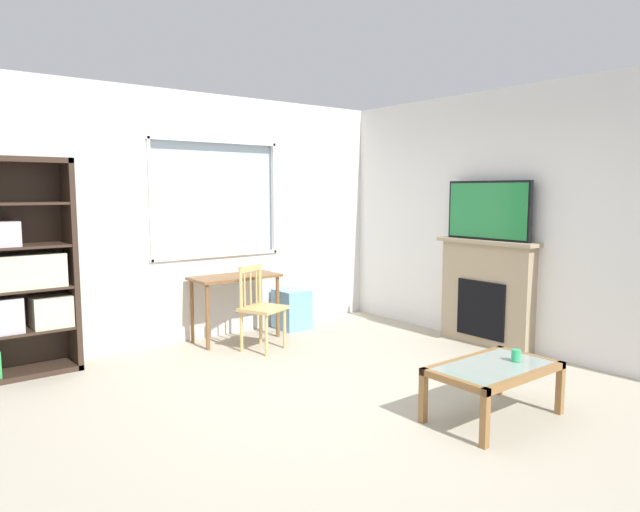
% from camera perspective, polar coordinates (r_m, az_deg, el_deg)
% --- Properties ---
extents(ground, '(5.91, 5.93, 0.02)m').
position_cam_1_polar(ground, '(4.80, 1.33, -14.22)').
color(ground, '#B2A893').
extents(wall_back_with_window, '(4.91, 0.15, 2.78)m').
position_cam_1_polar(wall_back_with_window, '(6.58, -12.65, 3.50)').
color(wall_back_with_window, silver).
rests_on(wall_back_with_window, ground).
extents(wall_right, '(0.12, 5.13, 2.78)m').
position_cam_1_polar(wall_right, '(6.40, 19.10, 3.47)').
color(wall_right, silver).
rests_on(wall_right, ground).
extents(bookshelf, '(0.90, 0.38, 1.99)m').
position_cam_1_polar(bookshelf, '(5.83, -27.99, -1.88)').
color(bookshelf, '#38281E').
rests_on(bookshelf, ground).
extents(desk_under_window, '(1.00, 0.47, 0.74)m').
position_cam_1_polar(desk_under_window, '(6.50, -8.50, -2.99)').
color(desk_under_window, brown).
rests_on(desk_under_window, ground).
extents(wooden_chair, '(0.54, 0.53, 0.90)m').
position_cam_1_polar(wooden_chair, '(6.10, -6.02, -5.11)').
color(wooden_chair, tan).
rests_on(wooden_chair, ground).
extents(plastic_drawer_unit, '(0.35, 0.40, 0.48)m').
position_cam_1_polar(plastic_drawer_unit, '(7.04, -2.86, -5.34)').
color(plastic_drawer_unit, '#72ADDB').
rests_on(plastic_drawer_unit, ground).
extents(fireplace, '(0.26, 1.19, 1.16)m').
position_cam_1_polar(fireplace, '(6.49, 16.36, -3.54)').
color(fireplace, tan).
rests_on(fireplace, ground).
extents(tv, '(0.06, 1.02, 0.64)m').
position_cam_1_polar(tv, '(6.38, 16.52, 4.41)').
color(tv, black).
rests_on(tv, fireplace).
extents(coffee_table, '(0.99, 0.59, 0.41)m').
position_cam_1_polar(coffee_table, '(4.49, 17.04, -11.15)').
color(coffee_table, '#8C9E99').
rests_on(coffee_table, ground).
extents(sippy_cup, '(0.07, 0.07, 0.09)m').
position_cam_1_polar(sippy_cup, '(4.61, 19.08, -9.42)').
color(sippy_cup, '#33B770').
rests_on(sippy_cup, coffee_table).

